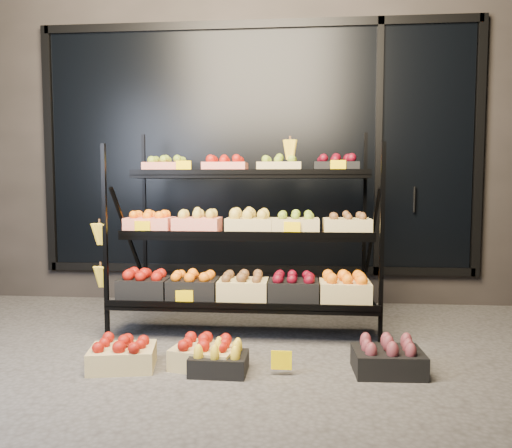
# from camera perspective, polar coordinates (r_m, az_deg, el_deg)

# --- Properties ---
(ground) EXTENTS (24.00, 24.00, 0.00)m
(ground) POSITION_cam_1_polar(r_m,az_deg,el_deg) (3.67, -2.12, -14.50)
(ground) COLOR #514F4C
(ground) RESTS_ON ground
(building) EXTENTS (6.00, 2.08, 3.50)m
(building) POSITION_cam_1_polar(r_m,az_deg,el_deg) (6.07, 0.87, 9.76)
(building) COLOR #2D2826
(building) RESTS_ON ground
(display_rack) EXTENTS (2.18, 1.02, 1.69)m
(display_rack) POSITION_cam_1_polar(r_m,az_deg,el_deg) (4.09, -1.27, -1.21)
(display_rack) COLOR black
(display_rack) RESTS_ON ground
(tag_floor_b) EXTENTS (0.13, 0.01, 0.12)m
(tag_floor_b) POSITION_cam_1_polar(r_m,az_deg,el_deg) (3.25, 2.92, -15.95)
(tag_floor_b) COLOR #FFD200
(tag_floor_b) RESTS_ON ground
(floor_crate_left) EXTENTS (0.46, 0.37, 0.21)m
(floor_crate_left) POSITION_cam_1_polar(r_m,az_deg,el_deg) (3.46, -15.02, -14.14)
(floor_crate_left) COLOR #CFBA77
(floor_crate_left) RESTS_ON ground
(floor_crate_midleft) EXTENTS (0.36, 0.27, 0.19)m
(floor_crate_midleft) POSITION_cam_1_polar(r_m,az_deg,el_deg) (3.29, -4.26, -15.17)
(floor_crate_midleft) COLOR black
(floor_crate_midleft) RESTS_ON ground
(floor_crate_midright) EXTENTS (0.46, 0.38, 0.20)m
(floor_crate_midright) POSITION_cam_1_polar(r_m,az_deg,el_deg) (3.39, -5.84, -14.47)
(floor_crate_midright) COLOR #CFBA77
(floor_crate_midright) RESTS_ON ground
(floor_crate_right) EXTENTS (0.44, 0.34, 0.21)m
(floor_crate_right) POSITION_cam_1_polar(r_m,az_deg,el_deg) (3.38, 14.86, -14.54)
(floor_crate_right) COLOR black
(floor_crate_right) RESTS_ON ground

